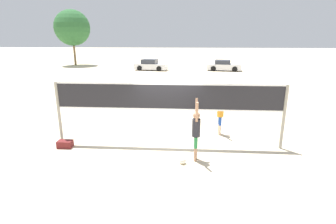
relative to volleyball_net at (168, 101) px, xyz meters
name	(u,v)px	position (x,y,z in m)	size (l,w,h in m)	color
ground_plane	(168,145)	(0.00, 0.00, -1.78)	(200.00, 200.00, 0.00)	beige
volleyball_net	(168,101)	(0.00, 0.00, 0.00)	(8.77, 0.12, 2.47)	gray
player_spiker	(196,129)	(1.04, -1.23, -0.65)	(0.28, 0.71, 2.15)	tan
player_blocker	(220,111)	(2.16, 1.37, -0.74)	(0.28, 0.68, 1.99)	beige
volleyball	(183,161)	(0.61, -1.56, -1.66)	(0.23, 0.23, 0.23)	silver
gear_bag	(65,144)	(-3.96, -0.52, -1.64)	(0.55, 0.35, 0.27)	maroon
parked_car_near	(224,66)	(5.36, 24.56, -1.17)	(4.43, 2.46, 1.33)	silver
parked_car_mid	(151,65)	(-4.01, 24.34, -1.16)	(4.39, 2.39, 1.39)	silver
tree_left_cluster	(72,28)	(-16.31, 29.67, 3.68)	(5.16, 5.16, 8.04)	brown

